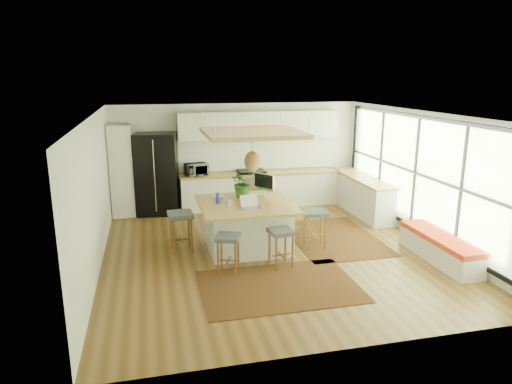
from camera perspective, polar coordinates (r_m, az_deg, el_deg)
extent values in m
plane|color=#573B18|center=(9.25, 1.93, -7.30)|extent=(7.00, 7.00, 0.00)
plane|color=white|center=(8.63, 2.08, 9.61)|extent=(7.00, 7.00, 0.00)
plane|color=silver|center=(12.19, -2.33, 4.60)|extent=(6.50, 0.00, 6.50)
plane|color=silver|center=(5.69, 11.36, -7.18)|extent=(6.50, 0.00, 6.50)
plane|color=silver|center=(8.60, -19.38, -0.35)|extent=(0.00, 7.00, 7.00)
plane|color=silver|center=(10.18, 19.96, 1.79)|extent=(0.00, 7.00, 7.00)
cube|color=silver|center=(11.72, -16.33, 2.51)|extent=(0.55, 0.60, 2.25)
cube|color=silver|center=(12.18, 0.54, 0.23)|extent=(4.20, 0.60, 0.88)
cube|color=olive|center=(12.08, 0.54, 2.35)|extent=(4.24, 0.64, 0.05)
cube|color=white|center=(12.28, 0.21, 4.69)|extent=(4.20, 0.02, 0.80)
cube|color=silver|center=(12.02, 0.40, 8.32)|extent=(4.20, 0.34, 0.70)
cube|color=silver|center=(11.91, 13.11, -0.48)|extent=(0.60, 2.50, 0.88)
cube|color=olive|center=(11.81, 13.24, 1.68)|extent=(0.64, 2.54, 0.05)
cube|color=black|center=(7.80, 2.88, -11.57)|extent=(2.60, 1.80, 0.01)
cube|color=black|center=(10.08, 9.52, -5.60)|extent=(1.80, 2.60, 0.01)
imported|color=#A5A5AA|center=(11.78, -7.37, 2.96)|extent=(0.61, 0.44, 0.37)
imported|color=#1E4C19|center=(9.60, -1.64, 0.82)|extent=(0.76, 0.79, 0.48)
imported|color=beige|center=(9.52, -4.65, -0.64)|extent=(0.23, 0.23, 0.06)
cylinder|color=#2B3AAE|center=(9.13, -4.73, -0.85)|extent=(0.07, 0.07, 0.19)
cylinder|color=silver|center=(8.92, -3.53, -1.20)|extent=(0.07, 0.07, 0.19)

